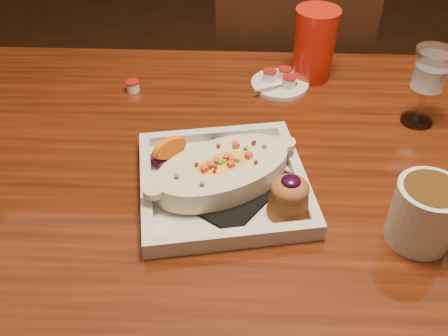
{
  "coord_description": "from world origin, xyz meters",
  "views": [
    {
      "loc": [
        -0.13,
        -0.67,
        1.33
      ],
      "look_at": [
        -0.16,
        -0.02,
        0.77
      ],
      "focal_mm": 40.0,
      "sensor_mm": 36.0,
      "label": 1
    }
  ],
  "objects_px": {
    "chair_far": "(285,97)",
    "red_tumbler": "(314,45)",
    "plate": "(228,177)",
    "table": "(307,211)",
    "goblet": "(430,74)",
    "saucer": "(280,82)",
    "coffee_mug": "(427,212)"
  },
  "relations": [
    {
      "from": "chair_far",
      "to": "red_tumbler",
      "type": "height_order",
      "value": "chair_far"
    },
    {
      "from": "plate",
      "to": "red_tumbler",
      "type": "xyz_separation_m",
      "value": [
        0.17,
        0.38,
        0.05
      ]
    },
    {
      "from": "chair_far",
      "to": "table",
      "type": "bearing_deg",
      "value": 90.0
    },
    {
      "from": "goblet",
      "to": "plate",
      "type": "bearing_deg",
      "value": -149.55
    },
    {
      "from": "table",
      "to": "red_tumbler",
      "type": "distance_m",
      "value": 0.38
    },
    {
      "from": "plate",
      "to": "saucer",
      "type": "height_order",
      "value": "plate"
    },
    {
      "from": "goblet",
      "to": "saucer",
      "type": "height_order",
      "value": "goblet"
    },
    {
      "from": "plate",
      "to": "goblet",
      "type": "xyz_separation_m",
      "value": [
        0.37,
        0.22,
        0.08
      ]
    },
    {
      "from": "table",
      "to": "chair_far",
      "type": "distance_m",
      "value": 0.65
    },
    {
      "from": "chair_far",
      "to": "plate",
      "type": "height_order",
      "value": "chair_far"
    },
    {
      "from": "table",
      "to": "goblet",
      "type": "relative_size",
      "value": 9.57
    },
    {
      "from": "plate",
      "to": "saucer",
      "type": "relative_size",
      "value": 2.52
    },
    {
      "from": "plate",
      "to": "goblet",
      "type": "relative_size",
      "value": 2.04
    },
    {
      "from": "coffee_mug",
      "to": "red_tumbler",
      "type": "relative_size",
      "value": 0.86
    },
    {
      "from": "goblet",
      "to": "red_tumbler",
      "type": "xyz_separation_m",
      "value": [
        -0.2,
        0.17,
        -0.03
      ]
    },
    {
      "from": "chair_far",
      "to": "saucer",
      "type": "relative_size",
      "value": 7.33
    },
    {
      "from": "table",
      "to": "chair_far",
      "type": "xyz_separation_m",
      "value": [
        -0.0,
        0.63,
        -0.15
      ]
    },
    {
      "from": "goblet",
      "to": "saucer",
      "type": "xyz_separation_m",
      "value": [
        -0.27,
        0.13,
        -0.1
      ]
    },
    {
      "from": "coffee_mug",
      "to": "table",
      "type": "bearing_deg",
      "value": 139.02
    },
    {
      "from": "plate",
      "to": "red_tumbler",
      "type": "bearing_deg",
      "value": 55.16
    },
    {
      "from": "coffee_mug",
      "to": "red_tumbler",
      "type": "xyz_separation_m",
      "value": [
        -0.12,
        0.48,
        0.02
      ]
    },
    {
      "from": "plate",
      "to": "saucer",
      "type": "distance_m",
      "value": 0.36
    },
    {
      "from": "table",
      "to": "chair_far",
      "type": "bearing_deg",
      "value": 90.0
    },
    {
      "from": "saucer",
      "to": "red_tumbler",
      "type": "relative_size",
      "value": 0.8
    },
    {
      "from": "coffee_mug",
      "to": "goblet",
      "type": "bearing_deg",
      "value": 80.76
    },
    {
      "from": "table",
      "to": "coffee_mug",
      "type": "relative_size",
      "value": 10.92
    },
    {
      "from": "plate",
      "to": "red_tumbler",
      "type": "distance_m",
      "value": 0.43
    },
    {
      "from": "goblet",
      "to": "saucer",
      "type": "bearing_deg",
      "value": 154.92
    },
    {
      "from": "chair_far",
      "to": "coffee_mug",
      "type": "bearing_deg",
      "value": 100.63
    },
    {
      "from": "table",
      "to": "plate",
      "type": "height_order",
      "value": "plate"
    },
    {
      "from": "chair_far",
      "to": "coffee_mug",
      "type": "height_order",
      "value": "chair_far"
    },
    {
      "from": "saucer",
      "to": "red_tumbler",
      "type": "xyz_separation_m",
      "value": [
        0.07,
        0.04,
        0.07
      ]
    }
  ]
}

